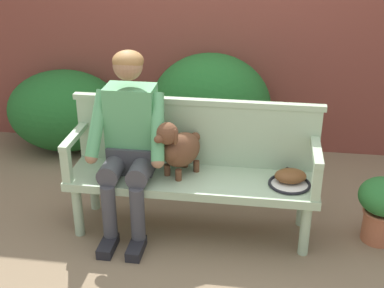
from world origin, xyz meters
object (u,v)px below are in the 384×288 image
at_px(potted_plant, 383,205).
at_px(garden_bench, 192,183).
at_px(baseball_glove, 290,176).
at_px(person_seated, 129,138).
at_px(dog_on_bench, 178,148).
at_px(tennis_racket, 289,182).

bearing_deg(potted_plant, garden_bench, -177.37).
distance_m(garden_bench, baseball_glove, 0.69).
relative_size(person_seated, potted_plant, 2.73).
height_order(dog_on_bench, tennis_racket, dog_on_bench).
bearing_deg(tennis_racket, potted_plant, 5.45).
relative_size(dog_on_bench, tennis_racket, 0.75).
xyz_separation_m(garden_bench, baseball_glove, (0.68, 0.02, 0.10)).
height_order(dog_on_bench, potted_plant, dog_on_bench).
xyz_separation_m(garden_bench, person_seated, (-0.44, -0.01, 0.33)).
relative_size(dog_on_bench, baseball_glove, 1.94).
xyz_separation_m(garden_bench, tennis_racket, (0.67, -0.00, 0.07)).
relative_size(garden_bench, tennis_racket, 3.09).
bearing_deg(dog_on_bench, tennis_racket, -0.59).
distance_m(person_seated, tennis_racket, 1.14).
bearing_deg(baseball_glove, garden_bench, 171.09).
distance_m(person_seated, dog_on_bench, 0.34).
distance_m(tennis_racket, baseball_glove, 0.04).
bearing_deg(baseball_glove, dog_on_bench, 170.41).
distance_m(garden_bench, person_seated, 0.55).
height_order(garden_bench, potted_plant, potted_plant).
distance_m(garden_bench, tennis_racket, 0.68).
bearing_deg(person_seated, tennis_racket, 0.44).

